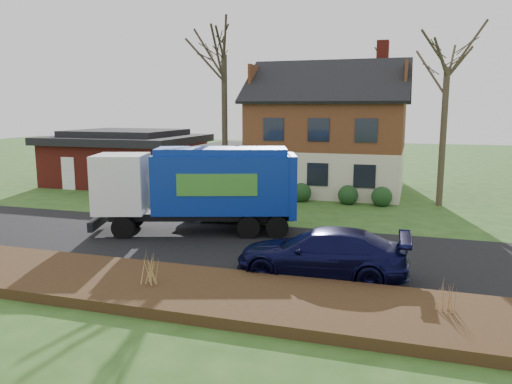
% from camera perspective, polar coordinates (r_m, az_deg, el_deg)
% --- Properties ---
extents(ground, '(120.00, 120.00, 0.00)m').
position_cam_1_polar(ground, '(19.52, -4.46, -5.93)').
color(ground, '#294C19').
rests_on(ground, ground).
extents(road, '(80.00, 7.00, 0.02)m').
position_cam_1_polar(road, '(19.51, -4.46, -5.90)').
color(road, black).
rests_on(road, ground).
extents(mulch_verge, '(80.00, 3.50, 0.30)m').
position_cam_1_polar(mulch_verge, '(14.93, -12.21, -10.46)').
color(mulch_verge, black).
rests_on(mulch_verge, ground).
extents(main_house, '(12.95, 8.95, 9.26)m').
position_cam_1_polar(main_house, '(31.85, 7.46, 7.39)').
color(main_house, beige).
rests_on(main_house, ground).
extents(ranch_house, '(9.80, 8.20, 3.70)m').
position_cam_1_polar(ranch_house, '(36.07, -14.54, 3.89)').
color(ranch_house, maroon).
rests_on(ranch_house, ground).
extents(garbage_truck, '(8.65, 4.73, 3.59)m').
position_cam_1_polar(garbage_truck, '(20.87, -6.34, 0.87)').
color(garbage_truck, black).
rests_on(garbage_truck, ground).
extents(silver_sedan, '(4.30, 1.81, 1.38)m').
position_cam_1_polar(silver_sedan, '(23.07, -3.16, -1.72)').
color(silver_sedan, '#9D9FA4').
rests_on(silver_sedan, ground).
extents(navy_wagon, '(5.39, 2.38, 1.54)m').
position_cam_1_polar(navy_wagon, '(15.70, 7.50, -6.93)').
color(navy_wagon, black).
rests_on(navy_wagon, ground).
extents(tree_front_west, '(3.84, 3.84, 11.40)m').
position_cam_1_polar(tree_front_west, '(29.81, -3.71, 17.65)').
color(tree_front_west, '#393022').
rests_on(tree_front_west, ground).
extents(tree_front_east, '(3.74, 3.74, 10.40)m').
position_cam_1_polar(tree_front_east, '(28.43, 21.18, 15.52)').
color(tree_front_east, '#463A2A').
rests_on(tree_front_east, ground).
extents(tree_back, '(3.23, 3.23, 10.23)m').
position_cam_1_polar(tree_back, '(40.32, 15.45, 13.98)').
color(tree_back, '#3B2E23').
rests_on(tree_back, ground).
extents(grass_clump_mid, '(0.33, 0.27, 0.93)m').
position_cam_1_polar(grass_clump_mid, '(14.46, -11.95, -8.54)').
color(grass_clump_mid, tan).
rests_on(grass_clump_mid, mulch_verge).
extents(grass_clump_east, '(0.31, 0.26, 0.79)m').
position_cam_1_polar(grass_clump_east, '(13.23, 20.94, -11.05)').
color(grass_clump_east, '#A27447').
rests_on(grass_clump_east, mulch_verge).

